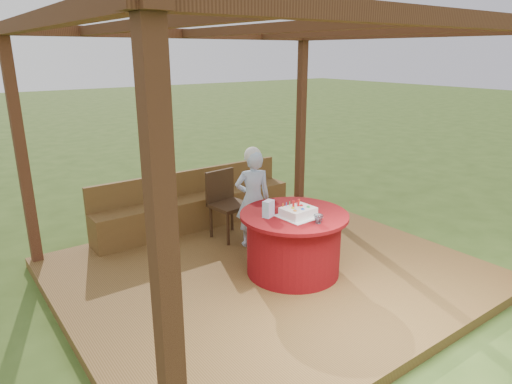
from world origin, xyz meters
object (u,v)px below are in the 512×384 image
(bench, at_px, (196,208))
(table, at_px, (293,243))
(chair, at_px, (226,200))
(gift_bag, at_px, (268,209))
(drinking_glass, at_px, (318,219))
(elderly_woman, at_px, (253,197))
(birthday_cake, at_px, (298,212))

(bench, height_order, table, bench)
(chair, height_order, gift_bag, chair)
(bench, relative_size, drinking_glass, 30.07)
(gift_bag, xyz_separation_m, drinking_glass, (0.30, -0.46, -0.05))
(table, xyz_separation_m, drinking_glass, (0.00, -0.38, 0.40))
(chair, height_order, elderly_woman, elderly_woman)
(chair, distance_m, drinking_glass, 1.76)
(birthday_cake, bearing_deg, table, 72.11)
(elderly_woman, bearing_deg, chair, 103.91)
(bench, distance_m, elderly_woman, 1.14)
(chair, relative_size, gift_bag, 4.96)
(gift_bag, bearing_deg, birthday_cake, -57.79)
(elderly_woman, xyz_separation_m, gift_bag, (-0.38, -0.82, 0.15))
(elderly_woman, bearing_deg, bench, 104.24)
(table, bearing_deg, bench, 95.25)
(elderly_woman, height_order, birthday_cake, elderly_woman)
(table, xyz_separation_m, birthday_cake, (-0.03, -0.10, 0.41))
(table, relative_size, chair, 1.33)
(chair, distance_m, elderly_woman, 0.50)
(table, bearing_deg, chair, 91.21)
(table, bearing_deg, drinking_glass, -89.52)
(birthday_cake, relative_size, gift_bag, 2.20)
(bench, height_order, gift_bag, gift_bag)
(bench, xyz_separation_m, table, (0.18, -1.94, 0.10))
(elderly_woman, bearing_deg, table, -95.40)
(birthday_cake, height_order, drinking_glass, birthday_cake)
(table, bearing_deg, gift_bag, 163.71)
(drinking_glass, bearing_deg, chair, 91.05)
(table, distance_m, chair, 1.37)
(chair, bearing_deg, drinking_glass, -88.95)
(elderly_woman, bearing_deg, drinking_glass, -93.67)
(elderly_woman, distance_m, drinking_glass, 1.29)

